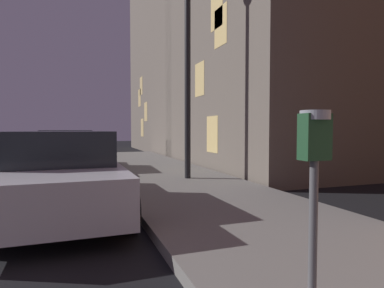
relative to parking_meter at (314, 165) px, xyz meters
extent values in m
cylinder|color=#59595B|center=(0.00, 0.00, -0.53)|extent=(0.06, 0.06, 1.12)
cube|color=#1E4728|center=(0.00, 0.00, 0.18)|extent=(0.19, 0.11, 0.30)
cylinder|color=#999EA5|center=(0.00, 0.00, 0.32)|extent=(0.19, 0.19, 0.06)
cube|color=black|center=(-0.06, 0.00, 0.22)|extent=(0.01, 0.08, 0.11)
cube|color=#B7B7BF|center=(-1.68, 4.28, -0.66)|extent=(1.85, 4.49, 0.64)
cube|color=#1E2328|center=(-1.68, 4.33, -0.08)|extent=(1.61, 2.17, 0.56)
cylinder|color=black|center=(-2.61, 5.66, -0.90)|extent=(0.23, 0.66, 0.66)
cylinder|color=black|center=(-0.77, 5.67, -0.90)|extent=(0.23, 0.66, 0.66)
cylinder|color=black|center=(-0.75, 2.90, -0.90)|extent=(0.23, 0.66, 0.66)
cube|color=#19592D|center=(-1.68, 9.82, -0.66)|extent=(1.93, 4.29, 0.64)
cube|color=#1E2328|center=(-1.68, 9.80, -0.08)|extent=(1.62, 2.28, 0.56)
cylinder|color=black|center=(-2.47, 11.16, -0.90)|extent=(0.25, 0.67, 0.66)
cylinder|color=black|center=(-0.74, 11.07, -0.90)|extent=(0.25, 0.67, 0.66)
cylinder|color=black|center=(-2.61, 8.56, -0.90)|extent=(0.25, 0.67, 0.66)
cylinder|color=black|center=(-0.88, 8.47, -0.90)|extent=(0.25, 0.67, 0.66)
cylinder|color=black|center=(1.37, 6.54, 1.68)|extent=(0.16, 0.16, 5.52)
cube|color=#6B6056|center=(7.10, 9.41, 3.22)|extent=(8.66, 9.22, 8.90)
cube|color=#F2D17F|center=(2.79, 7.82, 3.98)|extent=(0.06, 0.90, 1.20)
cube|color=#F2D17F|center=(2.79, 8.15, 0.06)|extent=(0.06, 0.90, 1.20)
cube|color=#F2D17F|center=(2.79, 9.31, 2.02)|extent=(0.06, 0.90, 1.20)
cube|color=#F2D17F|center=(2.79, 7.52, 3.37)|extent=(0.06, 0.90, 1.20)
cube|color=#6B6056|center=(6.07, 18.93, 5.69)|extent=(6.59, 11.87, 13.85)
cube|color=#F2D17F|center=(2.79, 20.38, 3.15)|extent=(0.06, 0.90, 1.20)
cube|color=#F2D17F|center=(2.79, 18.91, 1.34)|extent=(0.06, 0.90, 1.20)
cube|color=#F2D17F|center=(2.79, 20.13, 0.33)|extent=(0.06, 0.90, 1.20)
cube|color=#F2D17F|center=(2.79, 21.03, 2.41)|extent=(0.06, 0.90, 1.20)
camera|label=1|loc=(-1.45, -1.71, 0.23)|focal=30.52mm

